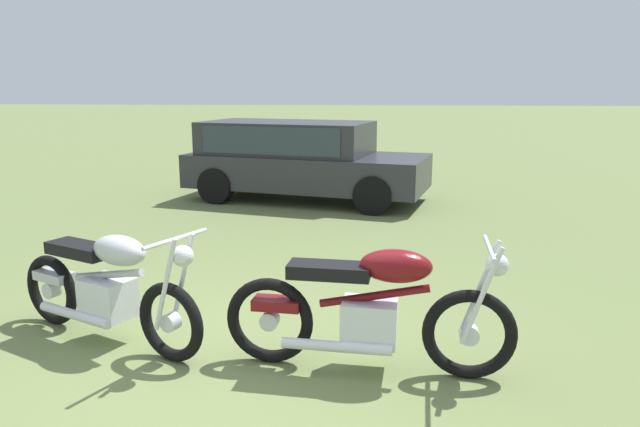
% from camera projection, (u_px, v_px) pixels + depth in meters
% --- Properties ---
extents(ground_plane, '(120.00, 120.00, 0.00)m').
position_uv_depth(ground_plane, '(233.00, 364.00, 4.46)').
color(ground_plane, olive).
extents(motorcycle_silver, '(1.89, 1.13, 1.02)m').
position_uv_depth(motorcycle_silver, '(107.00, 287.00, 4.75)').
color(motorcycle_silver, black).
rests_on(motorcycle_silver, ground).
extents(motorcycle_maroon, '(2.14, 0.64, 1.02)m').
position_uv_depth(motorcycle_maroon, '(370.00, 309.00, 4.27)').
color(motorcycle_maroon, black).
rests_on(motorcycle_maroon, ground).
extents(car_charcoal, '(4.59, 2.77, 1.43)m').
position_uv_depth(car_charcoal, '(297.00, 155.00, 10.73)').
color(car_charcoal, '#2D2D33').
rests_on(car_charcoal, ground).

